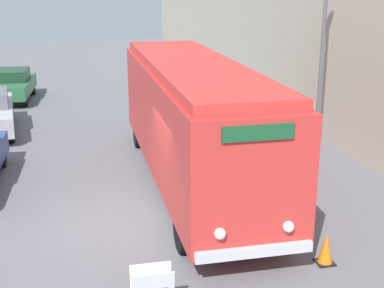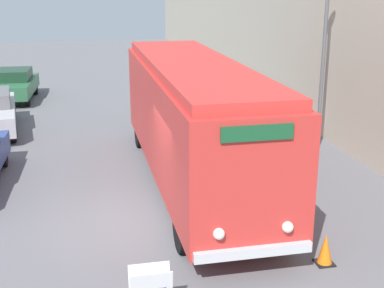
% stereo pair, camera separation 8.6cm
% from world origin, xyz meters
% --- Properties ---
extents(ground_plane, '(80.00, 80.00, 0.00)m').
position_xyz_m(ground_plane, '(0.00, 0.00, 0.00)').
color(ground_plane, slate).
extents(building_wall_right, '(0.30, 60.00, 8.20)m').
position_xyz_m(building_wall_right, '(7.51, 10.00, 4.10)').
color(building_wall_right, '#B2A893').
rests_on(building_wall_right, ground_plane).
extents(vintage_bus, '(2.40, 10.43, 3.40)m').
position_xyz_m(vintage_bus, '(1.87, 2.15, 1.91)').
color(vintage_bus, black).
rests_on(vintage_bus, ground_plane).
extents(streetlamp, '(0.36, 0.36, 5.81)m').
position_xyz_m(streetlamp, '(6.61, 4.40, 3.82)').
color(streetlamp, '#595E60').
rests_on(streetlamp, ground_plane).
extents(parked_car_far, '(2.06, 4.17, 1.45)m').
position_xyz_m(parked_car_far, '(-4.06, 14.38, 0.75)').
color(parked_car_far, black).
rests_on(parked_car_far, ground_plane).
extents(traffic_cone, '(0.36, 0.36, 0.65)m').
position_xyz_m(traffic_cone, '(3.49, -2.72, 0.32)').
color(traffic_cone, black).
rests_on(traffic_cone, ground_plane).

